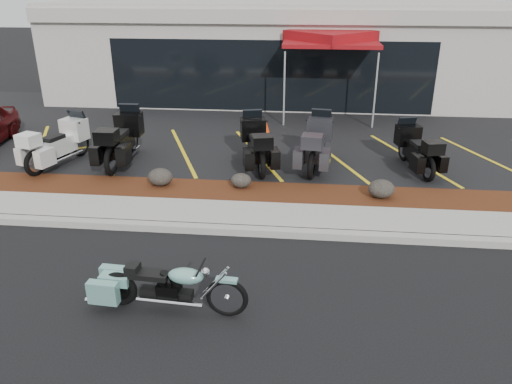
# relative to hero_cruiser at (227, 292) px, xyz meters

# --- Properties ---
(ground) EXTENTS (90.00, 90.00, 0.00)m
(ground) POSITION_rel_hero_cruiser_xyz_m (-0.29, 1.83, -0.44)
(ground) COLOR black
(ground) RESTS_ON ground
(curb) EXTENTS (24.00, 0.25, 0.15)m
(curb) POSITION_rel_hero_cruiser_xyz_m (-0.29, 2.73, -0.37)
(curb) COLOR gray
(curb) RESTS_ON ground
(sidewalk) EXTENTS (24.00, 1.20, 0.15)m
(sidewalk) POSITION_rel_hero_cruiser_xyz_m (-0.29, 3.43, -0.37)
(sidewalk) COLOR gray
(sidewalk) RESTS_ON ground
(mulch_bed) EXTENTS (24.00, 1.20, 0.16)m
(mulch_bed) POSITION_rel_hero_cruiser_xyz_m (-0.29, 4.63, -0.36)
(mulch_bed) COLOR #37190C
(mulch_bed) RESTS_ON ground
(upper_lot) EXTENTS (26.00, 9.60, 0.15)m
(upper_lot) POSITION_rel_hero_cruiser_xyz_m (-0.29, 10.03, -0.37)
(upper_lot) COLOR black
(upper_lot) RESTS_ON ground
(dealership_building) EXTENTS (18.00, 8.16, 4.00)m
(dealership_building) POSITION_rel_hero_cruiser_xyz_m (-0.29, 16.29, 1.57)
(dealership_building) COLOR #9E978F
(dealership_building) RESTS_ON ground
(boulder_left) EXTENTS (0.61, 0.51, 0.43)m
(boulder_left) POSITION_rel_hero_cruiser_xyz_m (-2.39, 4.75, -0.06)
(boulder_left) COLOR black
(boulder_left) RESTS_ON mulch_bed
(boulder_mid) EXTENTS (0.50, 0.42, 0.36)m
(boulder_mid) POSITION_rel_hero_cruiser_xyz_m (-0.40, 4.81, -0.10)
(boulder_mid) COLOR black
(boulder_mid) RESTS_ON mulch_bed
(boulder_right) EXTENTS (0.61, 0.51, 0.43)m
(boulder_right) POSITION_rel_hero_cruiser_xyz_m (2.90, 4.54, -0.06)
(boulder_right) COLOR black
(boulder_right) RESTS_ON mulch_bed
(hero_cruiser) EXTENTS (2.54, 0.81, 0.88)m
(hero_cruiser) POSITION_rel_hero_cruiser_xyz_m (0.00, 0.00, 0.00)
(hero_cruiser) COLOR #67A094
(hero_cruiser) RESTS_ON ground
(touring_white) EXTENTS (1.53, 2.47, 1.35)m
(touring_white) POSITION_rel_hero_cruiser_xyz_m (-5.27, 6.70, 0.38)
(touring_white) COLOR silver
(touring_white) RESTS_ON upper_lot
(touring_black_front) EXTENTS (1.02, 2.54, 1.46)m
(touring_black_front) POSITION_rel_hero_cruiser_xyz_m (-3.88, 7.14, 0.44)
(touring_black_front) COLOR black
(touring_black_front) RESTS_ON upper_lot
(touring_black_mid) EXTENTS (1.45, 2.53, 1.38)m
(touring_black_mid) POSITION_rel_hero_cruiser_xyz_m (-0.38, 7.13, 0.40)
(touring_black_mid) COLOR black
(touring_black_mid) RESTS_ON upper_lot
(touring_grey) EXTENTS (1.24, 2.51, 1.40)m
(touring_grey) POSITION_rel_hero_cruiser_xyz_m (1.53, 7.30, 0.41)
(touring_grey) COLOR #28282D
(touring_grey) RESTS_ON upper_lot
(touring_black_rear) EXTENTS (1.28, 2.28, 1.25)m
(touring_black_rear) POSITION_rel_hero_cruiser_xyz_m (3.86, 7.23, 0.34)
(touring_black_rear) COLOR black
(touring_black_rear) RESTS_ON upper_lot
(traffic_cone) EXTENTS (0.33, 0.33, 0.47)m
(traffic_cone) POSITION_rel_hero_cruiser_xyz_m (-0.17, 9.31, -0.05)
(traffic_cone) COLOR #E43807
(traffic_cone) RESTS_ON upper_lot
(popup_canopy) EXTENTS (3.83, 3.83, 3.03)m
(popup_canopy) POSITION_rel_hero_cruiser_xyz_m (1.86, 12.07, 2.46)
(popup_canopy) COLOR silver
(popup_canopy) RESTS_ON upper_lot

